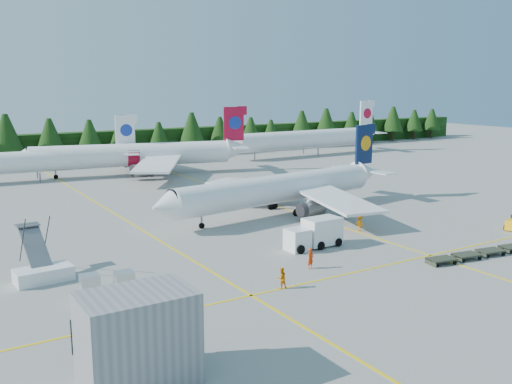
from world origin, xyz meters
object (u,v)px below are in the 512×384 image
airliner_navy (274,190)px  airliner_red (129,155)px  airstairs (42,270)px  service_truck (313,234)px

airliner_navy → airliner_red: bearing=88.5°
airstairs → airliner_navy: bearing=15.1°
airliner_navy → airliner_red: 40.19m
airliner_red → service_truck: 54.26m
service_truck → airstairs: bearing=169.6°
airliner_navy → airliner_red: size_ratio=0.88×
airliner_navy → airliner_red: airliner_red is taller
airliner_navy → service_truck: (-4.70, -14.31, -1.71)m
airliner_navy → service_truck: airliner_navy is taller
airliner_red → service_truck: bearing=-76.8°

